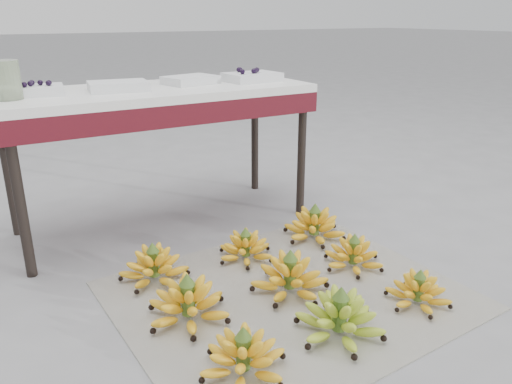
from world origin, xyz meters
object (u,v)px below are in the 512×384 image
tray_left (118,86)px  glass_jar (4,80)px  bunch_front_center (340,318)px  tray_far_right (252,77)px  bunch_front_left (244,357)px  vendor_table (158,104)px  bunch_back_left (154,267)px  bunch_back_right (314,226)px  bunch_mid_center (290,277)px  newspaper_mat (289,295)px  bunch_mid_left (188,304)px  tray_right (191,80)px  bunch_mid_right (353,255)px  bunch_front_right (418,292)px  bunch_back_center (246,248)px  tray_far_left (33,90)px

tray_left → glass_jar: 0.46m
bunch_front_center → tray_far_right: size_ratio=1.20×
bunch_front_left → vendor_table: bearing=89.6°
bunch_back_left → vendor_table: (0.25, 0.54, 0.55)m
vendor_table → bunch_back_right: bearing=-45.1°
bunch_front_left → bunch_mid_center: 0.50m
bunch_mid_center → bunch_back_left: bearing=128.2°
bunch_mid_center → bunch_front_left: bearing=-151.9°
newspaper_mat → bunch_mid_left: bearing=173.7°
bunch_front_left → tray_right: (0.40, 1.25, 0.65)m
newspaper_mat → bunch_back_left: bearing=137.5°
bunch_front_left → bunch_back_left: bunch_back_left is taller
bunch_mid_left → bunch_mid_right: size_ratio=0.98×
tray_left → tray_far_right: 0.69m
bunch_back_left → bunch_back_right: bunch_back_right is taller
vendor_table → tray_right: size_ratio=5.18×
bunch_front_right → bunch_back_right: bearing=87.5°
bunch_back_right → glass_jar: size_ratio=2.29×
bunch_back_center → glass_jar: 1.20m
tray_left → tray_right: bearing=7.0°
bunch_back_right → tray_far_left: (-1.08, 0.58, 0.65)m
bunch_mid_right → tray_far_left: (-1.05, 0.90, 0.66)m
tray_far_left → bunch_mid_right: bearing=-40.7°
bunch_mid_right → bunch_back_left: 0.83m
bunch_mid_center → glass_jar: bearing=121.5°
bunch_back_center → tray_far_left: (-0.69, 0.61, 0.66)m
bunch_front_right → bunch_back_center: (-0.37, 0.64, 0.00)m
bunch_back_right → tray_left: (-0.73, 0.53, 0.65)m
bunch_back_left → tray_far_left: tray_far_left is taller
bunch_mid_left → tray_left: (0.06, 0.86, 0.65)m
bunch_front_center → vendor_table: size_ratio=0.23×
newspaper_mat → vendor_table: (-0.15, 0.92, 0.61)m
bunch_back_center → tray_far_left: size_ratio=1.24×
bunch_front_center → tray_left: size_ratio=1.20×
bunch_back_left → tray_far_right: bearing=56.1°
tray_right → glass_jar: (-0.83, -0.06, 0.06)m
newspaper_mat → bunch_front_center: bunch_front_center is taller
bunch_back_center → bunch_mid_right: bearing=-14.8°
vendor_table → glass_jar: (-0.65, -0.03, 0.16)m
vendor_table → tray_right: 0.21m
bunch_back_center → tray_right: tray_right is taller
bunch_front_right → bunch_back_center: bearing=119.4°
bunch_front_right → bunch_back_center: 0.74m
bunch_back_right → tray_left: bearing=158.1°
bunch_back_left → bunch_back_center: (0.41, -0.03, -0.01)m
newspaper_mat → bunch_mid_right: 0.37m
vendor_table → tray_left: tray_left is taller
bunch_front_left → bunch_front_center: (0.37, 0.01, 0.01)m
bunch_front_left → tray_far_left: bearing=114.1°
tray_left → bunch_front_right: bearing=-59.1°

